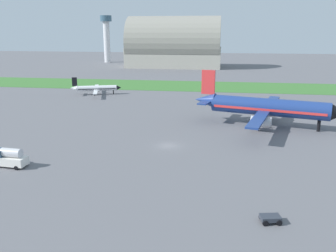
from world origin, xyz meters
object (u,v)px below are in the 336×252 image
object	(u,v)px
baggage_cart_midfield	(270,218)
control_tower	(107,35)
airplane_midfield_jet	(266,107)
airplane_taxiing_turboprop	(96,88)
fuel_truck_near_gate	(7,157)

from	to	relation	value
baggage_cart_midfield	control_tower	bearing A→B (deg)	-78.89
airplane_midfield_jet	control_tower	distance (m)	187.92
control_tower	baggage_cart_midfield	bearing A→B (deg)	-67.28
baggage_cart_midfield	control_tower	xyz separation A→B (m)	(-87.54, 209.09, 18.71)
airplane_midfield_jet	baggage_cart_midfield	size ratio (longest dim) A/B	13.40
airplane_midfield_jet	airplane_taxiing_turboprop	distance (m)	65.72
airplane_midfield_jet	control_tower	xyz separation A→B (m)	(-91.92, 163.25, 14.62)
airplane_taxiing_turboprop	control_tower	world-z (taller)	control_tower
fuel_truck_near_gate	baggage_cart_midfield	xyz separation A→B (m)	(42.08, -12.34, -1.01)
baggage_cart_midfield	airplane_midfield_jet	bearing A→B (deg)	-107.06
airplane_taxiing_turboprop	baggage_cart_midfield	bearing A→B (deg)	-75.80
airplane_midfield_jet	airplane_taxiing_turboprop	world-z (taller)	airplane_midfield_jet
baggage_cart_midfield	fuel_truck_near_gate	bearing A→B (deg)	-27.96
airplane_midfield_jet	fuel_truck_near_gate	distance (m)	57.35
airplane_taxiing_turboprop	baggage_cart_midfield	size ratio (longest dim) A/B	7.69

